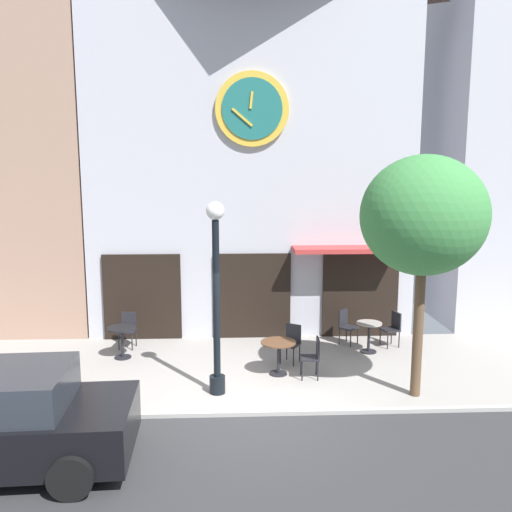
% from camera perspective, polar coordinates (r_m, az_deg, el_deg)
% --- Properties ---
extents(ground_plane, '(28.08, 10.07, 0.13)m').
position_cam_1_polar(ground_plane, '(10.07, -0.94, -17.57)').
color(ground_plane, gray).
extents(clock_building, '(8.80, 4.32, 11.26)m').
position_cam_1_polar(clock_building, '(15.52, -0.62, 14.10)').
color(clock_building, '#B2B2BC').
rests_on(clock_building, ground_plane).
extents(street_lamp, '(0.36, 0.36, 3.90)m').
position_cam_1_polar(street_lamp, '(10.65, -4.26, -4.53)').
color(street_lamp, black).
rests_on(street_lamp, ground_plane).
extents(street_tree, '(2.45, 2.20, 4.80)m').
position_cam_1_polar(street_tree, '(10.74, 17.48, 4.04)').
color(street_tree, brown).
rests_on(street_tree, ground_plane).
extents(cafe_table_leftmost, '(0.68, 0.68, 0.77)m').
position_cam_1_polar(cafe_table_leftmost, '(13.38, -14.10, -8.35)').
color(cafe_table_leftmost, black).
rests_on(cafe_table_leftmost, ground_plane).
extents(cafe_table_rightmost, '(0.79, 0.79, 0.75)m').
position_cam_1_polar(cafe_table_rightmost, '(12.01, 2.41, -10.00)').
color(cafe_table_rightmost, black).
rests_on(cafe_table_rightmost, ground_plane).
extents(cafe_table_near_curb, '(0.63, 0.63, 0.76)m').
position_cam_1_polar(cafe_table_near_curb, '(13.68, 11.97, -8.00)').
color(cafe_table_near_curb, black).
rests_on(cafe_table_near_curb, ground_plane).
extents(cafe_chair_right_end, '(0.45, 0.45, 0.90)m').
position_cam_1_polar(cafe_chair_right_end, '(14.14, -13.49, -7.38)').
color(cafe_chair_right_end, black).
rests_on(cafe_chair_right_end, ground_plane).
extents(cafe_chair_by_entrance, '(0.50, 0.50, 0.90)m').
position_cam_1_polar(cafe_chair_by_entrance, '(14.26, 14.40, -7.28)').
color(cafe_chair_by_entrance, black).
rests_on(cafe_chair_by_entrance, ground_plane).
extents(cafe_chair_near_lamp, '(0.57, 0.57, 0.90)m').
position_cam_1_polar(cafe_chair_near_lamp, '(14.21, 9.60, -7.16)').
color(cafe_chair_near_lamp, black).
rests_on(cafe_chair_near_lamp, ground_plane).
extents(cafe_chair_facing_street, '(0.55, 0.55, 0.90)m').
position_cam_1_polar(cafe_chair_facing_street, '(12.76, 3.83, -8.97)').
color(cafe_chair_facing_street, black).
rests_on(cafe_chair_facing_street, ground_plane).
extents(cafe_chair_left_end, '(0.42, 0.42, 0.90)m').
position_cam_1_polar(cafe_chair_left_end, '(11.88, 6.14, -10.42)').
color(cafe_chair_left_end, black).
rests_on(cafe_chair_left_end, ground_plane).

